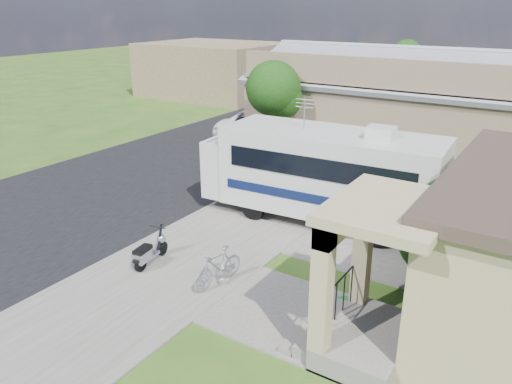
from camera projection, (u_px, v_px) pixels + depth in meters
The scene contains 18 objects.
ground at pixel (222, 266), 13.84m from camera, with size 120.00×120.00×0.00m, color #284A13.
street_slab at pixel (221, 146), 25.50m from camera, with size 9.00×80.00×0.02m, color black.
sidewalk_slab at pixel (338, 166), 22.20m from camera, with size 4.00×80.00×0.06m, color #5A5751.
driveway_slab at pixel (339, 221), 16.61m from camera, with size 7.00×6.00×0.05m, color #5A5751.
walk_slab at pixel (301, 317), 11.53m from camera, with size 4.00×3.00×0.05m, color #5A5751.
warehouse at pixel (393, 110), 24.12m from camera, with size 12.50×8.40×5.04m.
distant_bldg_far at pixel (214, 69), 39.04m from camera, with size 10.00×8.00×4.00m, color brown.
distant_bldg_near at pixel (307, 62), 47.60m from camera, with size 8.00×7.00×3.20m, color #7A634C.
street_tree_a at pixel (276, 91), 21.68m from camera, with size 2.44×2.40×4.58m.
street_tree_b at pixel (362, 66), 29.49m from camera, with size 2.44×2.40×4.73m.
street_tree_c at pixel (408, 58), 36.67m from camera, with size 2.44×2.40×4.42m.
motorhome at pixel (322, 171), 16.20m from camera, with size 7.93×2.94×4.00m.
shrub at pixel (447, 233), 12.28m from camera, with size 2.42×2.31×2.98m.
scooter at pixel (149, 252), 13.69m from camera, with size 0.57×1.46×0.96m.
bicycle at pixel (218, 269), 12.71m from camera, with size 0.46×1.62×0.98m, color #9C9BA3.
pickup_truck at pixel (268, 123), 26.44m from camera, with size 2.90×6.30×1.75m, color white.
van at pixel (328, 98), 32.84m from camera, with size 2.73×6.71×1.95m, color white.
garden_hose at pixel (345, 306), 11.83m from camera, with size 0.45×0.45×0.20m, color #166F20.
Camera 1 is at (7.41, -9.76, 6.82)m, focal length 35.00 mm.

